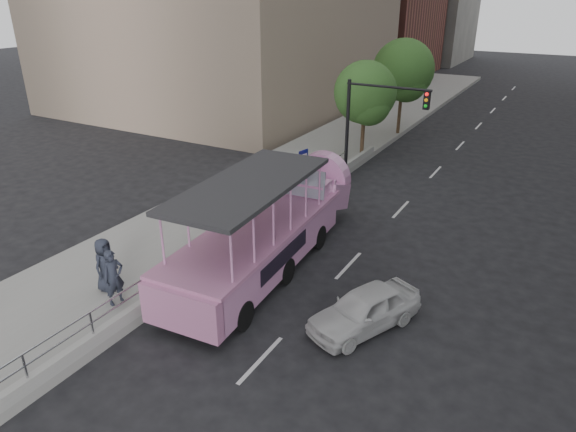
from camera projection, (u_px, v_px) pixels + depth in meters
name	position (u px, v px, depth m)	size (l,w,h in m)	color
ground	(268.00, 313.00, 16.03)	(160.00, 160.00, 0.00)	black
sidewalk	(275.00, 181.00, 26.51)	(5.50, 80.00, 0.30)	gray
kerb_wall	(224.00, 250.00, 18.83)	(0.24, 30.00, 0.36)	#A1A19C
guardrail	(223.00, 234.00, 18.56)	(0.07, 22.00, 0.71)	#ACACB1
duck_boat	(271.00, 228.00, 18.61)	(3.30, 10.93, 3.58)	black
car	(365.00, 309.00, 15.11)	(1.48, 3.68, 1.25)	silver
pedestrian_near	(114.00, 277.00, 15.65)	(0.66, 0.43, 1.81)	#232734
pedestrian_far	(105.00, 264.00, 16.40)	(0.88, 0.57, 1.79)	#232734
parking_sign	(303.00, 172.00, 22.98)	(0.15, 0.62, 2.77)	black
traffic_signal	(370.00, 116.00, 25.31)	(4.20, 0.32, 5.20)	black
street_tree_near	(366.00, 95.00, 28.62)	(3.52, 3.52, 5.72)	#39281A
street_tree_far	(404.00, 73.00, 33.10)	(3.97, 3.97, 6.45)	#39281A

